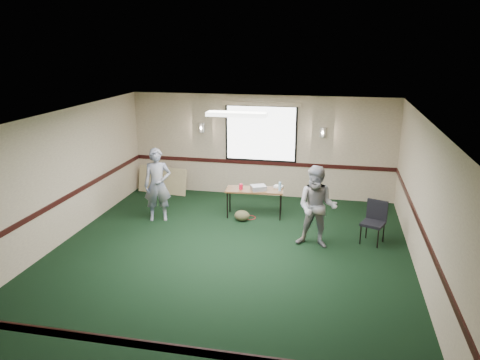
% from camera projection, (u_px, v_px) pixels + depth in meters
% --- Properties ---
extents(ground, '(8.00, 8.00, 0.00)m').
position_uv_depth(ground, '(226.00, 258.00, 9.00)').
color(ground, black).
rests_on(ground, ground).
extents(room_shell, '(8.00, 8.02, 8.00)m').
position_uv_depth(room_shell, '(247.00, 154.00, 10.55)').
color(room_shell, tan).
rests_on(room_shell, ground).
extents(folding_table, '(1.39, 0.65, 0.67)m').
position_uv_depth(folding_table, '(255.00, 191.00, 11.02)').
color(folding_table, '#533617').
rests_on(folding_table, ground).
extents(projector, '(0.42, 0.39, 0.11)m').
position_uv_depth(projector, '(258.00, 188.00, 10.92)').
color(projector, '#999AA2').
rests_on(projector, folding_table).
extents(game_console, '(0.23, 0.20, 0.05)m').
position_uv_depth(game_console, '(279.00, 187.00, 11.11)').
color(game_console, silver).
rests_on(game_console, folding_table).
extents(red_cup, '(0.09, 0.09, 0.13)m').
position_uv_depth(red_cup, '(241.00, 187.00, 10.97)').
color(red_cup, red).
rests_on(red_cup, folding_table).
extents(water_bottle, '(0.06, 0.06, 0.21)m').
position_uv_depth(water_bottle, '(280.00, 186.00, 10.85)').
color(water_bottle, '#84B3D8').
rests_on(water_bottle, folding_table).
extents(duffel_bag, '(0.42, 0.35, 0.25)m').
position_uv_depth(duffel_bag, '(242.00, 216.00, 10.86)').
color(duffel_bag, '#403E24').
rests_on(duffel_bag, ground).
extents(cable_coil, '(0.36, 0.36, 0.02)m').
position_uv_depth(cable_coil, '(249.00, 218.00, 11.07)').
color(cable_coil, red).
rests_on(cable_coil, ground).
extents(folded_table, '(1.43, 0.40, 0.73)m').
position_uv_depth(folded_table, '(162.00, 180.00, 12.80)').
color(folded_table, tan).
rests_on(folded_table, ground).
extents(conference_chair, '(0.57, 0.58, 0.88)m').
position_uv_depth(conference_chair, '(375.00, 218.00, 9.62)').
color(conference_chair, black).
rests_on(conference_chair, ground).
extents(person_left, '(0.72, 0.59, 1.70)m').
position_uv_depth(person_left, '(157.00, 185.00, 10.74)').
color(person_left, '#3A4A7F').
rests_on(person_left, ground).
extents(person_right, '(0.89, 0.73, 1.68)m').
position_uv_depth(person_right, '(317.00, 207.00, 9.31)').
color(person_right, '#728AB2').
rests_on(person_right, ground).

